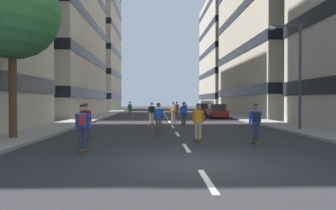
{
  "coord_description": "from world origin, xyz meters",
  "views": [
    {
      "loc": [
        -1.22,
        -9.11,
        1.9
      ],
      "look_at": [
        0.0,
        21.4,
        1.45
      ],
      "focal_mm": 32.4,
      "sensor_mm": 36.0,
      "label": 1
    }
  ],
  "objects": [
    {
      "name": "building_right_far",
      "position": [
        17.11,
        54.52,
        11.6
      ],
      "size": [
        15.6,
        20.05,
        23.02
      ],
      "color": "#BCB29E",
      "rests_on": "ground_plane"
    },
    {
      "name": "skater_5",
      "position": [
        1.39,
        28.67,
        0.98
      ],
      "size": [
        0.54,
        0.91,
        1.78
      ],
      "color": "brown",
      "rests_on": "ground_plane"
    },
    {
      "name": "parked_car_mid",
      "position": [
        5.45,
        23.93,
        0.7
      ],
      "size": [
        1.82,
        4.4,
        1.52
      ],
      "color": "maroon",
      "rests_on": "ground_plane"
    },
    {
      "name": "skater_7",
      "position": [
        0.32,
        17.59,
        1.02
      ],
      "size": [
        0.57,
        0.92,
        1.78
      ],
      "color": "brown",
      "rests_on": "ground_plane"
    },
    {
      "name": "lane_markings",
      "position": [
        0.0,
        23.0,
        0.0
      ],
      "size": [
        0.16,
        52.2,
        0.01
      ],
      "color": "silver",
      "rests_on": "ground_plane"
    },
    {
      "name": "ground_plane",
      "position": [
        0.0,
        22.47,
        0.0
      ],
      "size": [
        134.79,
        134.79,
        0.0
      ],
      "primitive_type": "plane",
      "color": "#28282B"
    },
    {
      "name": "skater_3",
      "position": [
        0.96,
        14.77,
        0.98
      ],
      "size": [
        0.54,
        0.91,
        1.78
      ],
      "color": "brown",
      "rests_on": "ground_plane"
    },
    {
      "name": "sidewalk_right",
      "position": [
        8.01,
        25.27,
        0.07
      ],
      "size": [
        2.73,
        61.78,
        0.14
      ],
      "primitive_type": "cube",
      "color": "gray",
      "rests_on": "ground_plane"
    },
    {
      "name": "parked_car_near",
      "position": [
        5.45,
        31.49,
        0.7
      ],
      "size": [
        1.82,
        4.4,
        1.52
      ],
      "color": "maroon",
      "rests_on": "ground_plane"
    },
    {
      "name": "skater_6",
      "position": [
        -1.07,
        8.02,
        0.98
      ],
      "size": [
        0.53,
        0.9,
        1.78
      ],
      "color": "brown",
      "rests_on": "ground_plane"
    },
    {
      "name": "sidewalk_left",
      "position": [
        -8.01,
        25.27,
        0.07
      ],
      "size": [
        2.73,
        61.78,
        0.14
      ],
      "primitive_type": "cube",
      "color": "gray",
      "rests_on": "ground_plane"
    },
    {
      "name": "skater_4",
      "position": [
        -4.42,
        28.33,
        1.02
      ],
      "size": [
        0.57,
        0.92,
        1.78
      ],
      "color": "brown",
      "rests_on": "ground_plane"
    },
    {
      "name": "street_tree_near",
      "position": [
        -8.01,
        5.54,
        6.06
      ],
      "size": [
        4.42,
        4.42,
        8.15
      ],
      "color": "#4C3823",
      "rests_on": "sidewalk_left"
    },
    {
      "name": "skater_0",
      "position": [
        3.16,
        3.99,
        1.02
      ],
      "size": [
        0.54,
        0.91,
        1.78
      ],
      "color": "brown",
      "rests_on": "ground_plane"
    },
    {
      "name": "skater_1",
      "position": [
        0.79,
        5.16,
        0.98
      ],
      "size": [
        0.56,
        0.92,
        1.78
      ],
      "color": "brown",
      "rests_on": "ground_plane"
    },
    {
      "name": "skater_2",
      "position": [
        -3.94,
        2.22,
        1.02
      ],
      "size": [
        0.56,
        0.92,
        1.78
      ],
      "color": "brown",
      "rests_on": "ground_plane"
    },
    {
      "name": "building_left_far",
      "position": [
        -17.11,
        54.52,
        13.76
      ],
      "size": [
        15.6,
        16.5,
        27.35
      ],
      "color": "#BCB29E",
      "rests_on": "ground_plane"
    },
    {
      "name": "streetlamp_right",
      "position": [
        7.37,
        9.38,
        4.14
      ],
      "size": [
        2.13,
        0.3,
        6.5
      ],
      "color": "#3F3F44",
      "rests_on": "sidewalk_right"
    },
    {
      "name": "skater_10",
      "position": [
        -4.62,
        5.66,
        1.02
      ],
      "size": [
        0.54,
        0.91,
        1.78
      ],
      "color": "brown",
      "rests_on": "ground_plane"
    },
    {
      "name": "skater_8",
      "position": [
        -1.57,
        15.98,
        0.98
      ],
      "size": [
        0.56,
        0.92,
        1.78
      ],
      "color": "brown",
      "rests_on": "ground_plane"
    },
    {
      "name": "skater_9",
      "position": [
        2.18,
        26.32,
        1.02
      ],
      "size": [
        0.54,
        0.91,
        1.78
      ],
      "color": "brown",
      "rests_on": "ground_plane"
    }
  ]
}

